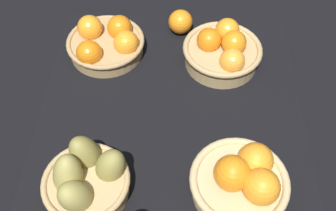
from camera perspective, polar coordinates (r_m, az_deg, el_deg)
market_tray at (r=107.30cm, az=0.41°, el=-1.84°), size 84.00×72.00×3.00cm
basket_far_right at (r=120.92cm, az=-9.06°, el=9.12°), size 23.69×23.69×10.46cm
basket_near_left at (r=91.22cm, az=10.78°, el=-10.84°), size 22.75×22.75×13.05cm
basket_near_right at (r=116.95cm, az=8.06°, el=7.97°), size 23.41×23.41×11.58cm
basket_far_left_pears at (r=92.03cm, az=-11.92°, el=-10.56°), size 20.53×20.81×14.15cm
loose_orange_back_gap at (r=126.94cm, az=1.85°, el=12.17°), size 7.77×7.77×7.77cm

